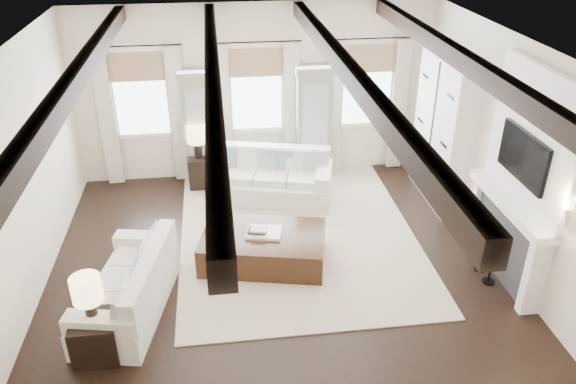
{
  "coord_description": "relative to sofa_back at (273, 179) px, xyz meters",
  "views": [
    {
      "loc": [
        -0.72,
        -6.07,
        4.85
      ],
      "look_at": [
        0.18,
        0.73,
        1.15
      ],
      "focal_mm": 35.0,
      "sensor_mm": 36.0,
      "label": 1
    }
  ],
  "objects": [
    {
      "name": "ground",
      "position": [
        -0.17,
        -2.7,
        -0.36
      ],
      "size": [
        7.5,
        7.5,
        0.0
      ],
      "primitive_type": "plane",
      "color": "black",
      "rests_on": "ground"
    },
    {
      "name": "room_shell",
      "position": [
        0.58,
        -1.8,
        1.53
      ],
      "size": [
        6.54,
        7.54,
        3.22
      ],
      "color": "#F5E6CD",
      "rests_on": "ground"
    },
    {
      "name": "area_rug",
      "position": [
        0.25,
        -1.2,
        -0.35
      ],
      "size": [
        3.67,
        4.78,
        0.02
      ],
      "primitive_type": "cube",
      "color": "#C1B096",
      "rests_on": "ground"
    },
    {
      "name": "sofa_back",
      "position": [
        0.0,
        0.0,
        0.0
      ],
      "size": [
        2.22,
        1.41,
        0.88
      ],
      "color": "white",
      "rests_on": "ground"
    },
    {
      "name": "sofa_left",
      "position": [
        -2.13,
        -2.81,
        -0.02
      ],
      "size": [
        1.26,
        2.09,
        0.84
      ],
      "color": "white",
      "rests_on": "ground"
    },
    {
      "name": "ottoman",
      "position": [
        -0.35,
        -1.94,
        -0.13
      ],
      "size": [
        1.97,
        1.46,
        0.46
      ],
      "primitive_type": "cube",
      "rotation": [
        0.0,
        0.0,
        -0.22
      ],
      "color": "black",
      "rests_on": "ground"
    },
    {
      "name": "tray",
      "position": [
        -0.34,
        -1.92,
        0.12
      ],
      "size": [
        0.57,
        0.48,
        0.04
      ],
      "primitive_type": "cube",
      "rotation": [
        0.0,
        0.0,
        -0.22
      ],
      "color": "white",
      "rests_on": "ottoman"
    },
    {
      "name": "book_lower",
      "position": [
        -0.44,
        -1.91,
        0.16
      ],
      "size": [
        0.3,
        0.25,
        0.04
      ],
      "primitive_type": "cube",
      "rotation": [
        0.0,
        0.0,
        -0.22
      ],
      "color": "#262628",
      "rests_on": "tray"
    },
    {
      "name": "book_upper",
      "position": [
        -0.41,
        -1.95,
        0.2
      ],
      "size": [
        0.25,
        0.21,
        0.03
      ],
      "primitive_type": "cube",
      "rotation": [
        0.0,
        0.0,
        -0.22
      ],
      "color": "beige",
      "rests_on": "book_lower"
    },
    {
      "name": "side_table_front",
      "position": [
        -2.45,
        -3.58,
        -0.1
      ],
      "size": [
        0.52,
        0.52,
        0.52
      ],
      "primitive_type": "cube",
      "color": "black",
      "rests_on": "ground"
    },
    {
      "name": "lamp_front",
      "position": [
        -2.45,
        -3.58,
        0.57
      ],
      "size": [
        0.34,
        0.34,
        0.59
      ],
      "color": "black",
      "rests_on": "side_table_front"
    },
    {
      "name": "side_table_back",
      "position": [
        -1.28,
        0.57,
        -0.06
      ],
      "size": [
        0.4,
        0.4,
        0.6
      ],
      "primitive_type": "cube",
      "color": "black",
      "rests_on": "ground"
    },
    {
      "name": "lamp_back",
      "position": [
        -1.28,
        0.57,
        0.66
      ],
      "size": [
        0.36,
        0.36,
        0.62
      ],
      "color": "black",
      "rests_on": "side_table_back"
    },
    {
      "name": "candlestick_near",
      "position": [
        2.73,
        -2.86,
        -0.0
      ],
      "size": [
        0.18,
        0.18,
        0.86
      ],
      "color": "black",
      "rests_on": "ground"
    },
    {
      "name": "candlestick_far",
      "position": [
        2.73,
        -2.57,
        -0.03
      ],
      "size": [
        0.16,
        0.16,
        0.8
      ],
      "color": "black",
      "rests_on": "ground"
    }
  ]
}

